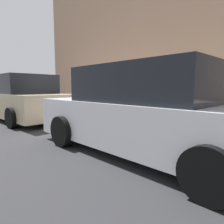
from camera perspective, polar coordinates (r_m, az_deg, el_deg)
name	(u,v)px	position (r m, az deg, el deg)	size (l,w,h in m)	color
ground_plane	(84,120)	(7.70, -7.95, -2.37)	(40.00, 40.00, 0.00)	#28282B
sidewalk_curb	(127,113)	(9.41, 4.18, -0.23)	(18.00, 5.00, 0.14)	#ADA89E
suitcase_navy_0	(172,112)	(6.06, 16.63, -0.05)	(0.49, 0.25, 1.00)	navy
suitcase_teal_1	(157,112)	(6.38, 12.59, 0.00)	(0.41, 0.23, 0.89)	#0F606B
suitcase_maroon_2	(144,112)	(6.61, 8.88, 0.05)	(0.36, 0.20, 0.85)	maroon
suitcase_olive_3	(133,109)	(6.99, 6.00, 0.80)	(0.47, 0.26, 0.93)	#59601E
suitcase_red_4	(120,109)	(7.25, 2.15, 0.94)	(0.41, 0.28, 1.00)	red
suitcase_silver_5	(112,108)	(7.69, -0.04, 1.09)	(0.44, 0.29, 0.84)	#9EA0A8
fire_hydrant	(99,105)	(8.14, -3.72, 2.07)	(0.39, 0.21, 0.79)	red
bollard_post	(86,103)	(8.50, -7.21, 2.61)	(0.17, 0.17, 0.93)	brown
parked_car_white_0	(148,113)	(3.83, 10.04, -0.22)	(4.81, 2.20, 1.62)	silver
parked_car_beige_1	(23,99)	(8.46, -23.74, 3.31)	(4.67, 2.16, 1.69)	tan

